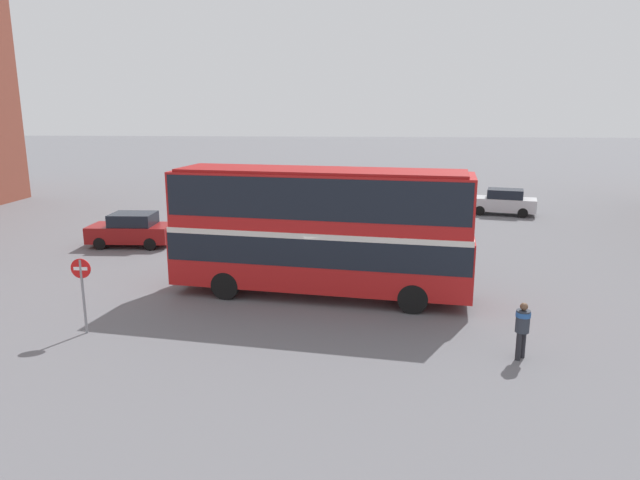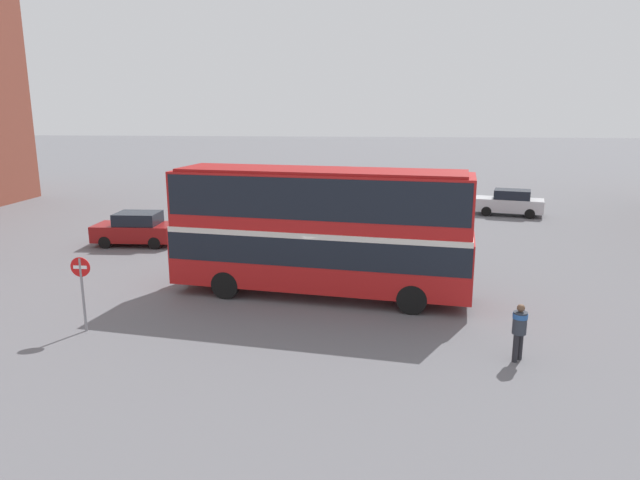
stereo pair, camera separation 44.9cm
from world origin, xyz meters
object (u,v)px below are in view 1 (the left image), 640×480
object	(u,v)px
pedestrian_foreground	(522,325)
no_entry_sign	(82,284)
parked_car_kerb_near	(132,230)
parked_car_kerb_far	(503,202)
double_decker_bus	(320,225)

from	to	relation	value
pedestrian_foreground	no_entry_sign	distance (m)	12.87
parked_car_kerb_near	parked_car_kerb_far	bearing A→B (deg)	-155.56
parked_car_kerb_near	no_entry_sign	world-z (taller)	no_entry_sign
parked_car_kerb_far	no_entry_sign	world-z (taller)	no_entry_sign
no_entry_sign	parked_car_kerb_far	bearing A→B (deg)	50.74
double_decker_bus	no_entry_sign	xyz separation A→B (m)	(-6.90, -4.15, -1.08)
pedestrian_foreground	no_entry_sign	bearing A→B (deg)	38.34
parked_car_kerb_near	parked_car_kerb_far	xyz separation A→B (m)	(20.59, 10.19, 0.01)
double_decker_bus	pedestrian_foreground	bearing A→B (deg)	-32.20
double_decker_bus	pedestrian_foreground	xyz separation A→B (m)	(5.92, -5.06, -1.67)
double_decker_bus	parked_car_kerb_near	distance (m)	12.38
pedestrian_foreground	double_decker_bus	bearing A→B (deg)	1.86
pedestrian_foreground	no_entry_sign	xyz separation A→B (m)	(-12.82, 0.91, 0.59)
no_entry_sign	double_decker_bus	bearing A→B (deg)	31.02
parked_car_kerb_near	no_entry_sign	distance (m)	11.66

